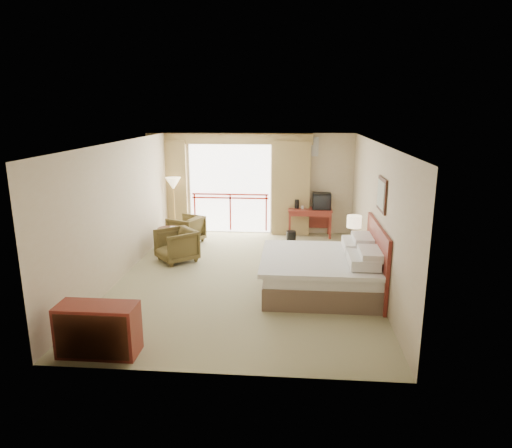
# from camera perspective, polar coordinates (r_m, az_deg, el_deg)

# --- Properties ---
(floor) EXTENTS (7.00, 7.00, 0.00)m
(floor) POSITION_cam_1_polar(r_m,az_deg,el_deg) (9.32, -1.22, -6.63)
(floor) COLOR #979267
(floor) RESTS_ON ground
(ceiling) EXTENTS (7.00, 7.00, 0.00)m
(ceiling) POSITION_cam_1_polar(r_m,az_deg,el_deg) (8.73, -1.31, 10.16)
(ceiling) COLOR white
(ceiling) RESTS_ON wall_back
(wall_back) EXTENTS (5.00, 0.00, 5.00)m
(wall_back) POSITION_cam_1_polar(r_m,az_deg,el_deg) (12.35, 0.44, 5.07)
(wall_back) COLOR #C7B28D
(wall_back) RESTS_ON ground
(wall_front) EXTENTS (5.00, 0.00, 5.00)m
(wall_front) POSITION_cam_1_polar(r_m,az_deg,el_deg) (5.60, -5.03, -6.44)
(wall_front) COLOR #C7B28D
(wall_front) RESTS_ON ground
(wall_left) EXTENTS (0.00, 7.00, 7.00)m
(wall_left) POSITION_cam_1_polar(r_m,az_deg,el_deg) (9.52, -16.41, 1.71)
(wall_left) COLOR #C7B28D
(wall_left) RESTS_ON ground
(wall_right) EXTENTS (0.00, 7.00, 7.00)m
(wall_right) POSITION_cam_1_polar(r_m,az_deg,el_deg) (9.02, 14.73, 1.15)
(wall_right) COLOR #C7B28D
(wall_right) RESTS_ON ground
(balcony_door) EXTENTS (2.40, 0.00, 2.40)m
(balcony_door) POSITION_cam_1_polar(r_m,az_deg,el_deg) (12.44, -3.26, 4.42)
(balcony_door) COLOR white
(balcony_door) RESTS_ON wall_back
(balcony_railing) EXTENTS (2.09, 0.03, 1.02)m
(balcony_railing) POSITION_cam_1_polar(r_m,az_deg,el_deg) (12.50, -3.24, 2.65)
(balcony_railing) COLOR #AA1D0E
(balcony_railing) RESTS_ON wall_back
(curtain_left) EXTENTS (1.00, 0.26, 2.50)m
(curtain_left) POSITION_cam_1_polar(r_m,az_deg,el_deg) (12.65, -10.79, 4.58)
(curtain_left) COLOR olive
(curtain_left) RESTS_ON wall_back
(curtain_right) EXTENTS (1.00, 0.26, 2.50)m
(curtain_right) POSITION_cam_1_polar(r_m,az_deg,el_deg) (12.19, 4.38, 4.43)
(curtain_right) COLOR olive
(curtain_right) RESTS_ON wall_back
(valance) EXTENTS (4.40, 0.22, 0.28)m
(valance) POSITION_cam_1_polar(r_m,az_deg,el_deg) (12.19, -3.41, 10.60)
(valance) COLOR olive
(valance) RESTS_ON wall_back
(hvac_vent) EXTENTS (0.50, 0.04, 0.50)m
(hvac_vent) POSITION_cam_1_polar(r_m,az_deg,el_deg) (12.18, 6.63, 9.59)
(hvac_vent) COLOR silver
(hvac_vent) RESTS_ON wall_back
(bed) EXTENTS (2.13, 2.06, 0.97)m
(bed) POSITION_cam_1_polar(r_m,az_deg,el_deg) (8.60, 8.36, -5.93)
(bed) COLOR brown
(bed) RESTS_ON floor
(headboard) EXTENTS (0.06, 2.10, 1.30)m
(headboard) POSITION_cam_1_polar(r_m,az_deg,el_deg) (8.63, 14.84, -4.28)
(headboard) COLOR maroon
(headboard) RESTS_ON wall_right
(framed_art) EXTENTS (0.04, 0.72, 0.60)m
(framed_art) POSITION_cam_1_polar(r_m,az_deg,el_deg) (8.34, 15.44, 3.56)
(framed_art) COLOR black
(framed_art) RESTS_ON wall_right
(nightstand) EXTENTS (0.44, 0.52, 0.63)m
(nightstand) POSITION_cam_1_polar(r_m,az_deg,el_deg) (9.79, 11.98, -3.97)
(nightstand) COLOR maroon
(nightstand) RESTS_ON floor
(table_lamp) EXTENTS (0.30, 0.30, 0.53)m
(table_lamp) POSITION_cam_1_polar(r_m,az_deg,el_deg) (9.64, 12.17, 0.23)
(table_lamp) COLOR tan
(table_lamp) RESTS_ON nightstand
(phone) EXTENTS (0.19, 0.15, 0.08)m
(phone) POSITION_cam_1_polar(r_m,az_deg,el_deg) (9.53, 11.90, -2.23)
(phone) COLOR black
(phone) RESTS_ON nightstand
(desk) EXTENTS (1.15, 0.55, 0.75)m
(desk) POSITION_cam_1_polar(r_m,az_deg,el_deg) (12.22, 6.73, 1.21)
(desk) COLOR maroon
(desk) RESTS_ON floor
(tv) EXTENTS (0.47, 0.37, 0.43)m
(tv) POSITION_cam_1_polar(r_m,az_deg,el_deg) (12.10, 8.21, 2.85)
(tv) COLOR black
(tv) RESTS_ON desk
(coffee_maker) EXTENTS (0.11, 0.11, 0.24)m
(coffee_maker) POSITION_cam_1_polar(r_m,az_deg,el_deg) (12.10, 5.12, 2.49)
(coffee_maker) COLOR black
(coffee_maker) RESTS_ON desk
(cup) EXTENTS (0.07, 0.07, 0.09)m
(cup) POSITION_cam_1_polar(r_m,az_deg,el_deg) (12.07, 5.83, 2.08)
(cup) COLOR white
(cup) RESTS_ON desk
(wastebasket) EXTENTS (0.28, 0.28, 0.30)m
(wastebasket) POSITION_cam_1_polar(r_m,az_deg,el_deg) (11.62, 4.41, -1.62)
(wastebasket) COLOR black
(wastebasket) RESTS_ON floor
(armchair_far) EXTENTS (0.99, 0.98, 0.69)m
(armchair_far) POSITION_cam_1_polar(r_m,az_deg,el_deg) (11.78, -8.68, -2.29)
(armchair_far) COLOR #463919
(armchair_far) RESTS_ON floor
(armchair_near) EXTENTS (1.10, 1.10, 0.72)m
(armchair_near) POSITION_cam_1_polar(r_m,az_deg,el_deg) (10.42, -9.82, -4.55)
(armchair_near) COLOR #463919
(armchair_near) RESTS_ON floor
(side_table) EXTENTS (0.55, 0.55, 0.60)m
(side_table) POSITION_cam_1_polar(r_m,az_deg,el_deg) (10.90, -10.76, -1.51)
(side_table) COLOR black
(side_table) RESTS_ON floor
(book) EXTENTS (0.19, 0.25, 0.02)m
(book) POSITION_cam_1_polar(r_m,az_deg,el_deg) (10.84, -10.81, -0.52)
(book) COLOR white
(book) RESTS_ON side_table
(floor_lamp) EXTENTS (0.40, 0.40, 1.57)m
(floor_lamp) POSITION_cam_1_polar(r_m,az_deg,el_deg) (12.22, -10.30, 4.73)
(floor_lamp) COLOR tan
(floor_lamp) RESTS_ON floor
(dresser) EXTENTS (1.10, 0.47, 0.73)m
(dresser) POSITION_cam_1_polar(r_m,az_deg,el_deg) (6.80, -19.14, -12.38)
(dresser) COLOR maroon
(dresser) RESTS_ON floor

